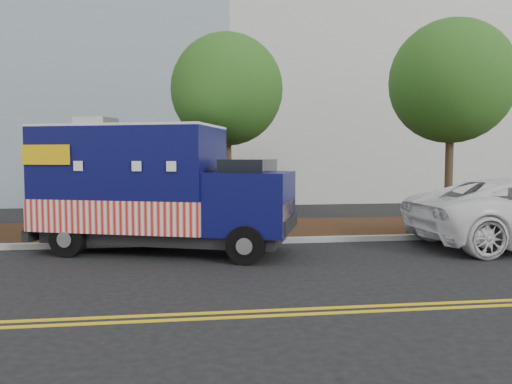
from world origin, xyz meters
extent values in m
plane|color=black|center=(0.00, 0.00, 0.00)|extent=(120.00, 120.00, 0.00)
cube|color=#9E9E99|center=(0.00, 1.40, 0.07)|extent=(120.00, 0.18, 0.15)
cube|color=#32190D|center=(0.00, 3.50, 0.07)|extent=(120.00, 4.00, 0.15)
cube|color=gold|center=(0.00, -4.45, 0.01)|extent=(120.00, 0.10, 0.01)
cube|color=gold|center=(0.00, -4.70, 0.01)|extent=(120.00, 0.10, 0.01)
cylinder|color=#38281C|center=(1.17, 3.38, 1.76)|extent=(0.26, 0.26, 3.51)
sphere|color=#275317|center=(1.17, 3.38, 4.36)|extent=(3.37, 3.37, 3.37)
cylinder|color=#38281C|center=(8.51, 3.62, 1.89)|extent=(0.26, 0.26, 3.78)
sphere|color=#275317|center=(8.51, 3.62, 4.78)|extent=(4.01, 4.01, 4.01)
cube|color=black|center=(-0.56, 0.57, 0.43)|extent=(6.01, 3.71, 0.28)
cube|color=#090B45|center=(-1.42, 0.87, 1.83)|extent=(4.80, 3.62, 2.44)
cube|color=red|center=(-1.42, 0.87, 0.96)|extent=(4.86, 3.69, 0.76)
cube|color=white|center=(-1.42, 0.87, 3.07)|extent=(4.80, 3.62, 0.06)
cube|color=#B7B7BA|center=(-2.28, 1.18, 3.20)|extent=(1.04, 1.04, 0.22)
cube|color=#090B45|center=(1.45, -0.14, 1.27)|extent=(2.45, 2.67, 1.42)
cube|color=black|center=(1.40, -0.12, 1.95)|extent=(1.62, 2.21, 0.66)
cube|color=black|center=(2.33, -0.45, 0.79)|extent=(0.75, 1.94, 0.30)
cube|color=black|center=(-3.48, 1.60, 0.46)|extent=(0.93, 2.22, 0.28)
cube|color=#B7B7BA|center=(-3.45, 1.59, 1.88)|extent=(0.65, 1.74, 1.93)
cube|color=#B7B7BA|center=(-0.73, 1.91, 1.88)|extent=(1.74, 0.65, 1.12)
cube|color=yellow|center=(-3.26, 0.24, 2.39)|extent=(1.16, 0.42, 0.46)
cube|color=yellow|center=(-2.46, 2.52, 2.39)|extent=(1.16, 0.42, 0.46)
cylinder|color=black|center=(1.20, -1.15, 0.43)|extent=(0.90, 0.55, 0.85)
cylinder|color=black|center=(1.89, 0.80, 0.43)|extent=(0.90, 0.55, 0.85)
cylinder|color=black|center=(-2.82, 0.27, 0.43)|extent=(0.90, 0.55, 0.85)
cylinder|color=black|center=(-2.13, 2.22, 0.43)|extent=(0.90, 0.55, 0.85)
camera|label=1|loc=(-0.05, -11.78, 2.34)|focal=35.00mm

